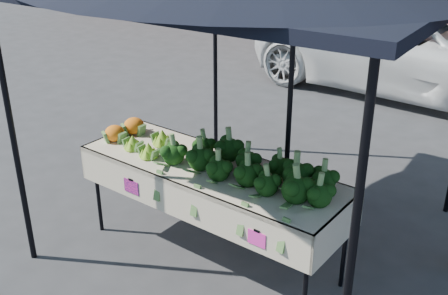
% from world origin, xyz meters
% --- Properties ---
extents(ground, '(90.00, 90.00, 0.00)m').
position_xyz_m(ground, '(0.00, 0.00, 0.00)').
color(ground, '#2E2E31').
extents(table, '(2.44, 0.95, 0.90)m').
position_xyz_m(table, '(-0.06, -0.10, 0.45)').
color(table, beige).
rests_on(table, ground).
extents(canopy, '(3.16, 3.16, 2.74)m').
position_xyz_m(canopy, '(0.06, 0.44, 1.37)').
color(canopy, black).
rests_on(canopy, ground).
extents(broccoli_heap, '(1.54, 0.57, 0.26)m').
position_xyz_m(broccoli_heap, '(0.30, -0.08, 1.03)').
color(broccoli_heap, black).
rests_on(broccoli_heap, table).
extents(romanesco_cluster, '(0.43, 0.47, 0.20)m').
position_xyz_m(romanesco_cluster, '(-0.73, -0.12, 1.00)').
color(romanesco_cluster, '#93B92B').
rests_on(romanesco_cluster, table).
extents(cauliflower_pair, '(0.23, 0.43, 0.18)m').
position_xyz_m(cauliflower_pair, '(-1.10, -0.04, 0.99)').
color(cauliflower_pair, orange).
rests_on(cauliflower_pair, table).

